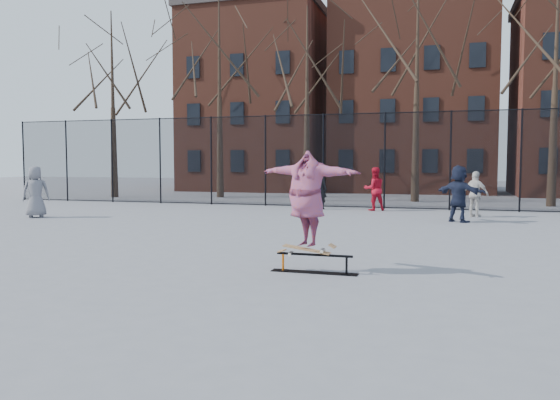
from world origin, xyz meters
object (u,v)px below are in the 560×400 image
(skate_rail, at_px, (314,265))
(bystander_red, at_px, (374,189))
(skater, at_px, (307,200))
(bystander_white, at_px, (476,194))
(skateboard, at_px, (307,250))
(bystander_navy, at_px, (459,194))
(bystander_grey, at_px, (36,192))
(bystander_black, at_px, (320,189))

(skate_rail, bearing_deg, bystander_red, 92.31)
(skater, xyz_separation_m, bystander_white, (3.36, 11.12, -0.47))
(skateboard, height_order, bystander_navy, bystander_navy)
(skateboard, xyz_separation_m, skater, (0.00, -0.00, 0.89))
(bystander_navy, bearing_deg, skate_rail, 108.60)
(skateboard, bearing_deg, bystander_white, 73.18)
(bystander_white, xyz_separation_m, bystander_navy, (-0.61, -1.87, 0.11))
(bystander_navy, bearing_deg, bystander_grey, 45.40)
(bystander_grey, height_order, bystander_black, bystander_grey)
(skate_rail, xyz_separation_m, bystander_navy, (2.61, 9.26, 0.79))
(skateboard, distance_m, bystander_grey, 13.12)
(skater, height_order, bystander_white, skater)
(bystander_red, bearing_deg, skate_rail, 67.84)
(bystander_grey, bearing_deg, skateboard, 113.32)
(bystander_red, bearing_deg, bystander_white, 133.15)
(skater, height_order, bystander_red, skater)
(skateboard, relative_size, bystander_navy, 0.49)
(skateboard, bearing_deg, bystander_red, 91.69)
(bystander_white, bearing_deg, bystander_black, 17.84)
(bystander_red, bearing_deg, bystander_navy, 108.09)
(skater, xyz_separation_m, bystander_navy, (2.75, 9.26, -0.36))
(skater, bearing_deg, skateboard, 111.77)
(bystander_black, bearing_deg, skate_rail, 104.31)
(skateboard, relative_size, bystander_grey, 0.50)
(bystander_grey, xyz_separation_m, bystander_navy, (14.14, 2.75, 0.02))
(bystander_red, xyz_separation_m, bystander_white, (3.74, -1.54, -0.05))
(bystander_navy, bearing_deg, skater, 107.81)
(bystander_red, distance_m, bystander_navy, 4.62)
(bystander_black, bearing_deg, bystander_white, 167.64)
(skateboard, height_order, bystander_red, bystander_red)
(skateboard, relative_size, bystander_red, 0.52)
(skate_rail, relative_size, bystander_black, 0.95)
(bystander_grey, height_order, bystander_red, bystander_grey)
(skateboard, bearing_deg, skate_rail, 0.00)
(skateboard, relative_size, bystander_black, 0.56)
(skateboard, distance_m, bystander_white, 11.63)
(skate_rail, distance_m, bystander_black, 12.97)
(bystander_grey, relative_size, bystander_red, 1.05)
(bystander_black, height_order, bystander_navy, bystander_navy)
(bystander_navy, bearing_deg, skateboard, 107.81)
(skater, relative_size, bystander_navy, 1.11)
(skate_rail, distance_m, skater, 1.16)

